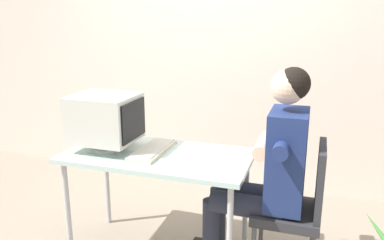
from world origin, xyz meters
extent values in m
cube|color=beige|center=(0.30, 1.40, 1.50)|extent=(8.00, 0.10, 3.00)
cylinder|color=#B7B7BC|center=(-0.55, -0.25, 0.35)|extent=(0.04, 0.04, 0.71)
cylinder|color=#B7B7BC|center=(0.55, -0.25, 0.35)|extent=(0.04, 0.04, 0.71)
cylinder|color=#B7B7BC|center=(-0.55, 0.25, 0.35)|extent=(0.04, 0.04, 0.71)
cylinder|color=#B7B7BC|center=(0.55, 0.25, 0.35)|extent=(0.04, 0.04, 0.71)
cube|color=silver|center=(0.00, 0.00, 0.73)|extent=(1.23, 0.63, 0.03)
cylinder|color=silver|center=(-0.37, -0.02, 0.75)|extent=(0.23, 0.23, 0.02)
cylinder|color=silver|center=(-0.37, -0.02, 0.78)|extent=(0.06, 0.06, 0.04)
cube|color=silver|center=(-0.37, -0.02, 0.96)|extent=(0.41, 0.37, 0.31)
cube|color=black|center=(-0.16, -0.02, 0.96)|extent=(0.01, 0.32, 0.25)
cube|color=beige|center=(-0.04, 0.02, 0.75)|extent=(0.17, 0.46, 0.02)
cube|color=beige|center=(-0.04, 0.02, 0.77)|extent=(0.15, 0.41, 0.01)
cylinder|color=#4C4C51|center=(0.68, 0.21, 0.20)|extent=(0.03, 0.03, 0.41)
cylinder|color=#4C4C51|center=(1.02, 0.21, 0.20)|extent=(0.03, 0.03, 0.41)
cube|color=#2D2D33|center=(0.85, 0.04, 0.44)|extent=(0.40, 0.40, 0.06)
cube|color=#2D2D33|center=(1.03, 0.04, 0.68)|extent=(0.04, 0.36, 0.43)
cube|color=navy|center=(0.83, 0.04, 0.79)|extent=(0.22, 0.35, 0.60)
sphere|color=beige|center=(0.81, 0.04, 1.23)|extent=(0.20, 0.20, 0.20)
sphere|color=black|center=(0.84, 0.04, 1.25)|extent=(0.19, 0.19, 0.19)
cylinder|color=#262838|center=(0.61, -0.05, 0.49)|extent=(0.44, 0.14, 0.14)
cylinder|color=#262838|center=(0.61, 0.13, 0.49)|extent=(0.44, 0.14, 0.14)
cylinder|color=#262838|center=(0.38, -0.05, 0.24)|extent=(0.11, 0.11, 0.49)
cylinder|color=#262838|center=(0.38, 0.13, 0.24)|extent=(0.11, 0.11, 0.49)
cylinder|color=navy|center=(0.81, -0.17, 0.91)|extent=(0.09, 0.14, 0.09)
cylinder|color=navy|center=(0.81, 0.25, 0.91)|extent=(0.09, 0.14, 0.09)
cylinder|color=beige|center=(0.69, 0.04, 0.86)|extent=(0.09, 0.35, 0.09)
camera|label=1|loc=(0.97, -2.21, 1.61)|focal=36.05mm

